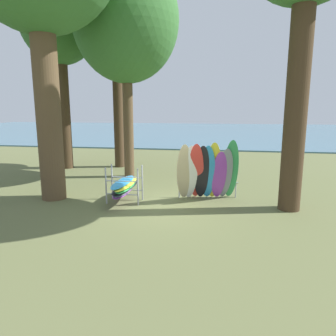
{
  "coord_description": "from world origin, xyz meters",
  "views": [
    {
      "loc": [
        1.77,
        -9.75,
        3.24
      ],
      "look_at": [
        -0.01,
        1.0,
        1.1
      ],
      "focal_mm": 33.68,
      "sensor_mm": 36.0,
      "label": 1
    }
  ],
  "objects": [
    {
      "name": "ground_plane",
      "position": [
        0.0,
        0.0,
        0.0
      ],
      "size": [
        80.0,
        80.0,
        0.0
      ],
      "primitive_type": "plane",
      "color": "#60663D"
    },
    {
      "name": "leaning_board_pile",
      "position": [
        1.38,
        0.96,
        1.0
      ],
      "size": [
        2.19,
        1.3,
        2.17
      ],
      "color": "#C6B289",
      "rests_on": "ground"
    },
    {
      "name": "lake_water",
      "position": [
        0.0,
        31.48,
        0.05
      ],
      "size": [
        80.0,
        36.0,
        0.1
      ],
      "primitive_type": "cube",
      "color": "#477084",
      "rests_on": "ground"
    },
    {
      "name": "board_storage_rack",
      "position": [
        -1.4,
        0.31,
        0.55
      ],
      "size": [
        1.15,
        2.13,
        1.25
      ],
      "color": "#9EA0A5",
      "rests_on": "ground"
    },
    {
      "name": "tree_far_right_back",
      "position": [
        -2.37,
        4.21,
        6.82
      ],
      "size": [
        4.57,
        4.57,
        9.49
      ],
      "color": "brown",
      "rests_on": "ground"
    },
    {
      "name": "tree_mid_behind",
      "position": [
        -3.59,
        6.5,
        6.59
      ],
      "size": [
        3.05,
        3.05,
        8.51
      ],
      "color": "#42301E",
      "rests_on": "ground"
    },
    {
      "name": "tree_far_left_back",
      "position": [
        -6.23,
        5.69,
        7.34
      ],
      "size": [
        3.85,
        3.85,
        9.69
      ],
      "color": "#42301E",
      "rests_on": "ground"
    }
  ]
}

